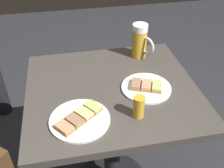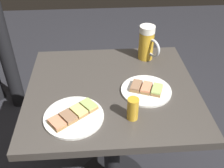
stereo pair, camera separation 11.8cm
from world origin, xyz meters
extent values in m
cylinder|color=black|center=(0.00, 0.00, 0.38)|extent=(0.09, 0.09, 0.73)
cube|color=#423D38|center=(0.00, 0.00, 0.74)|extent=(0.71, 0.77, 0.04)
cylinder|color=white|center=(0.04, 0.15, 0.77)|extent=(0.23, 0.23, 0.01)
cube|color=#9E7547|center=(0.02, 0.11, 0.78)|extent=(0.09, 0.07, 0.01)
cube|color=#997051|center=(0.02, 0.11, 0.79)|extent=(0.08, 0.07, 0.01)
cube|color=#9E7547|center=(0.04, 0.15, 0.78)|extent=(0.09, 0.07, 0.01)
cube|color=#EA8E66|center=(0.04, 0.15, 0.79)|extent=(0.08, 0.07, 0.01)
cube|color=#9E7547|center=(0.06, 0.19, 0.78)|extent=(0.09, 0.07, 0.01)
cube|color=#ADC66B|center=(0.06, 0.19, 0.79)|extent=(0.08, 0.07, 0.01)
cylinder|color=white|center=(0.18, -0.17, 0.77)|extent=(0.24, 0.24, 0.01)
cube|color=#9E7547|center=(0.23, -0.23, 0.78)|extent=(0.08, 0.08, 0.01)
cube|color=#EA8E66|center=(0.23, -0.23, 0.79)|extent=(0.08, 0.08, 0.01)
cube|color=#9E7547|center=(0.20, -0.19, 0.78)|extent=(0.08, 0.08, 0.01)
cube|color=#997051|center=(0.20, -0.19, 0.79)|extent=(0.08, 0.08, 0.01)
cube|color=#9E7547|center=(0.17, -0.15, 0.78)|extent=(0.08, 0.08, 0.01)
cube|color=#EFE07A|center=(0.17, -0.15, 0.79)|extent=(0.08, 0.08, 0.01)
cube|color=#9E7547|center=(0.14, -0.11, 0.78)|extent=(0.08, 0.08, 0.01)
cube|color=#ADC66B|center=(0.14, -0.11, 0.79)|extent=(0.08, 0.08, 0.01)
cylinder|color=gold|center=(-0.25, 0.20, 0.84)|extent=(0.08, 0.08, 0.15)
cylinder|color=white|center=(-0.25, 0.20, 0.93)|extent=(0.08, 0.08, 0.03)
torus|color=silver|center=(-0.21, 0.22, 0.84)|extent=(0.09, 0.06, 0.10)
cylinder|color=gold|center=(0.20, 0.07, 0.81)|extent=(0.05, 0.05, 0.10)
camera|label=1|loc=(0.93, -0.18, 1.49)|focal=41.87mm
camera|label=2|loc=(0.94, -0.07, 1.49)|focal=41.87mm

